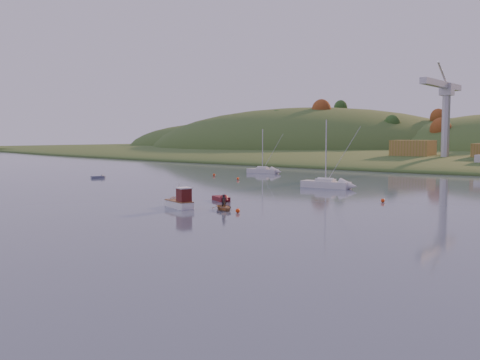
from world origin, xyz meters
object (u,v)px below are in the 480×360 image
Objects in this scene: red_tender at (223,199)px; grey_dinghy at (100,177)px; canoe at (224,207)px; sailboat_far at (326,183)px; sailboat_near at (263,170)px; fishing_boat at (178,201)px.

red_tender reaches higher than grey_dinghy.
canoe is 0.80× the size of red_tender.
sailboat_far is 2.74× the size of red_tender.
sailboat_far is 3.48× the size of grey_dinghy.
sailboat_far reaches higher than sailboat_near.
grey_dinghy is (-45.43, -10.64, -0.49)m from sailboat_far.
grey_dinghy is at bearing -125.48° from sailboat_near.
red_tender is 1.27× the size of grey_dinghy.
sailboat_far is 30.59m from canoe.
grey_dinghy is at bearing -169.68° from red_tender.
canoe is at bearing -146.34° from fishing_boat.
canoe is at bearing -87.78° from sailboat_far.
fishing_boat is 1.36× the size of red_tender.
fishing_boat reaches higher than canoe.
sailboat_far reaches higher than grey_dinghy.
fishing_boat is at bearing -90.69° from grey_dinghy.
sailboat_near reaches higher than grey_dinghy.
grey_dinghy is at bearing 100.98° from canoe.
grey_dinghy is at bearing -171.96° from sailboat_far.
sailboat_near is at bearing -2.78° from grey_dinghy.
fishing_boat reaches higher than grey_dinghy.
sailboat_far is 24.11m from red_tender.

